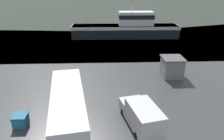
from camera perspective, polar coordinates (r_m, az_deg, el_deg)
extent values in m
plane|color=slate|center=(151.98, -3.62, 17.54)|extent=(240.00, 240.00, 0.00)
cube|color=red|center=(19.14, -11.18, -12.06)|extent=(4.24, 10.58, 0.98)
cube|color=black|center=(18.58, -11.42, -9.38)|extent=(4.16, 10.37, 1.12)
cube|color=silver|center=(18.14, -11.64, -6.92)|extent=(4.24, 10.58, 0.70)
cube|color=black|center=(23.26, -11.65, -3.25)|extent=(2.26, 0.43, 1.51)
cylinder|color=black|center=(22.52, -14.26, -8.23)|extent=(0.44, 0.94, 0.90)
cylinder|color=black|center=(22.48, -8.39, -7.79)|extent=(0.44, 0.94, 0.90)
cube|color=silver|center=(18.28, 8.39, -12.23)|extent=(2.91, 4.25, 1.93)
cube|color=silver|center=(20.66, 5.28, -9.13)|extent=(2.41, 2.09, 1.06)
cube|color=black|center=(19.58, 6.19, -8.12)|extent=(1.75, 0.46, 0.67)
cylinder|color=black|center=(20.50, 2.94, -11.09)|extent=(0.37, 0.73, 0.70)
cylinder|color=black|center=(21.08, 7.87, -10.27)|extent=(0.37, 0.73, 0.70)
cylinder|color=black|center=(17.89, 6.50, -16.82)|extent=(0.37, 0.73, 0.70)
cylinder|color=black|center=(18.55, 12.10, -15.61)|extent=(0.37, 0.73, 0.70)
cube|color=black|center=(49.67, 3.43, 10.07)|extent=(23.36, 4.91, 2.68)
cube|color=silver|center=(49.47, 3.46, 11.21)|extent=(23.60, 4.96, 0.67)
cube|color=silver|center=(49.43, 6.27, 13.24)|extent=(7.50, 3.31, 2.94)
cube|color=black|center=(49.37, 6.29, 13.74)|extent=(7.65, 3.41, 0.88)
cylinder|color=#B2B2B7|center=(48.87, 5.10, 17.74)|extent=(0.20, 0.20, 4.79)
cube|color=teal|center=(20.75, -22.75, -12.13)|extent=(1.11, 1.16, 0.95)
cube|color=#1A5F86|center=(20.48, -22.97, -10.90)|extent=(1.22, 1.28, 0.11)
cube|color=slate|center=(29.42, 15.38, 0.66)|extent=(2.47, 2.71, 2.46)
cube|color=#4C4C51|center=(29.00, 15.63, 3.04)|extent=(2.72, 2.98, 0.12)
cube|color=#19234C|center=(52.30, 12.05, 9.16)|extent=(6.72, 5.33, 0.76)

